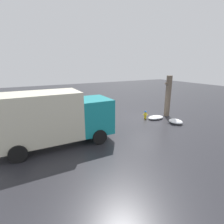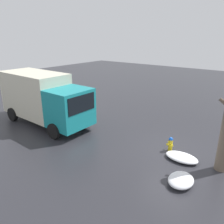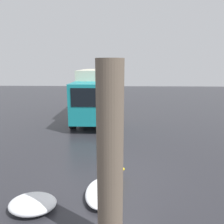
{
  "view_description": "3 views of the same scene",
  "coord_description": "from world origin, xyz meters",
  "views": [
    {
      "loc": [
        9.73,
        11.73,
        4.79
      ],
      "look_at": [
        3.85,
        0.85,
        1.34
      ],
      "focal_mm": 28.0,
      "sensor_mm": 36.0,
      "label": 1
    },
    {
      "loc": [
        -3.64,
        9.48,
        5.49
      ],
      "look_at": [
        3.71,
        -0.02,
        1.26
      ],
      "focal_mm": 35.0,
      "sensor_mm": 36.0,
      "label": 2
    },
    {
      "loc": [
        -6.23,
        0.02,
        3.64
      ],
      "look_at": [
        3.9,
        0.38,
        1.4
      ],
      "focal_mm": 35.0,
      "sensor_mm": 36.0,
      "label": 3
    }
  ],
  "objects": [
    {
      "name": "ground_plane",
      "position": [
        0.0,
        0.0,
        0.0
      ],
      "size": [
        60.0,
        60.0,
        0.0
      ],
      "primitive_type": "plane",
      "color": "#28282D"
    },
    {
      "name": "delivery_truck",
      "position": [
        8.11,
        1.49,
        1.74
      ],
      "size": [
        6.75,
        2.65,
        3.24
      ],
      "rotation": [
        0.0,
        0.0,
        1.56
      ],
      "color": "teal",
      "rests_on": "ground_plane"
    },
    {
      "name": "fire_hydrant",
      "position": [
        0.0,
        0.0,
        0.38
      ],
      "size": [
        0.38,
        0.35,
        0.74
      ],
      "rotation": [
        0.0,
        0.0,
        0.91
      ],
      "color": "yellow",
      "rests_on": "ground_plane"
    },
    {
      "name": "snow_pile_curbside",
      "position": [
        -1.4,
        2.21,
        0.17
      ],
      "size": [
        0.94,
        1.21,
        0.34
      ],
      "color": "white",
      "rests_on": "ground_plane"
    },
    {
      "name": "snow_pile_by_hydrant",
      "position": [
        -0.79,
        0.49,
        0.14
      ],
      "size": [
        1.51,
        0.92,
        0.27
      ],
      "color": "white",
      "rests_on": "ground_plane"
    },
    {
      "name": "tree_trunk",
      "position": [
        -2.39,
        0.19,
        1.88
      ],
      "size": [
        0.77,
        0.51,
        3.74
      ],
      "color": "#6B5B4C",
      "rests_on": "ground_plane"
    }
  ]
}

